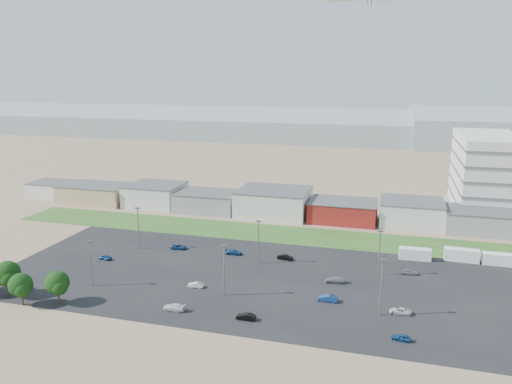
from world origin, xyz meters
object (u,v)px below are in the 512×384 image
(parked_car_0, at_px, (400,311))
(parked_car_13, at_px, (246,317))
(parked_car_3, at_px, (174,307))
(parked_car_1, at_px, (328,298))
(parked_car_4, at_px, (196,285))
(parked_car_8, at_px, (409,272))
(parked_car_9, at_px, (179,247))
(box_trailer_a, at_px, (415,254))
(parked_car_12, at_px, (335,280))
(parked_car_6, at_px, (234,252))
(parked_car_5, at_px, (105,257))
(parked_car_2, at_px, (401,337))
(parked_car_11, at_px, (285,257))

(parked_car_0, height_order, parked_car_13, parked_car_13)
(parked_car_3, bearing_deg, parked_car_1, 114.91)
(parked_car_1, xyz_separation_m, parked_car_4, (-27.61, -0.82, -0.10))
(parked_car_8, height_order, parked_car_9, parked_car_8)
(box_trailer_a, relative_size, parked_car_12, 1.74)
(parked_car_3, height_order, parked_car_6, parked_car_3)
(parked_car_6, xyz_separation_m, parked_car_8, (41.90, -1.51, 0.00))
(parked_car_8, bearing_deg, parked_car_5, 93.72)
(parked_car_12, relative_size, parked_car_13, 1.17)
(box_trailer_a, height_order, parked_car_1, box_trailer_a)
(parked_car_8, bearing_deg, parked_car_2, 171.84)
(parked_car_6, bearing_deg, parked_car_1, -128.92)
(parked_car_8, xyz_separation_m, parked_car_13, (-29.11, -30.22, -0.02))
(parked_car_12, bearing_deg, parked_car_0, 44.63)
(parked_car_0, xyz_separation_m, parked_car_2, (0.13, -10.01, 0.00))
(parked_car_11, bearing_deg, parked_car_3, 161.90)
(parked_car_1, distance_m, parked_car_4, 27.63)
(parked_car_8, bearing_deg, parked_car_3, 120.40)
(parked_car_1, distance_m, parked_car_5, 55.54)
(parked_car_1, height_order, parked_car_6, parked_car_1)
(parked_car_0, bearing_deg, parked_car_1, -96.67)
(parked_car_4, distance_m, parked_car_6, 21.03)
(parked_car_1, relative_size, parked_car_12, 0.93)
(parked_car_0, distance_m, parked_car_12, 17.51)
(parked_car_0, distance_m, parked_car_1, 13.83)
(parked_car_11, bearing_deg, parked_car_2, -132.97)
(parked_car_4, distance_m, parked_car_13, 17.87)
(parked_car_3, distance_m, parked_car_13, 14.24)
(parked_car_2, distance_m, parked_car_6, 51.03)
(parked_car_11, bearing_deg, parked_car_13, -174.02)
(parked_car_8, bearing_deg, box_trailer_a, -12.44)
(parked_car_3, relative_size, parked_car_6, 1.01)
(parked_car_12, bearing_deg, parked_car_8, 114.15)
(parked_car_4, bearing_deg, parked_car_13, 49.11)
(parked_car_0, height_order, parked_car_12, parked_car_12)
(parked_car_9, bearing_deg, parked_car_6, -97.00)
(parked_car_12, bearing_deg, parked_car_4, -75.63)
(parked_car_3, bearing_deg, parked_car_0, 105.77)
(parked_car_6, distance_m, parked_car_11, 13.14)
(parked_car_11, xyz_separation_m, parked_car_12, (13.18, -10.47, -0.01))
(parked_car_5, relative_size, parked_car_6, 0.77)
(parked_car_0, distance_m, parked_car_5, 69.36)
(parked_car_2, height_order, parked_car_9, parked_car_9)
(parked_car_9, bearing_deg, parked_car_8, -98.73)
(parked_car_0, height_order, parked_car_4, parked_car_4)
(parked_car_6, bearing_deg, parked_car_12, -113.20)
(parked_car_6, relative_size, parked_car_8, 1.17)
(parked_car_4, height_order, parked_car_11, parked_car_11)
(parked_car_4, height_order, parked_car_5, parked_car_5)
(parked_car_3, distance_m, parked_car_6, 31.87)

